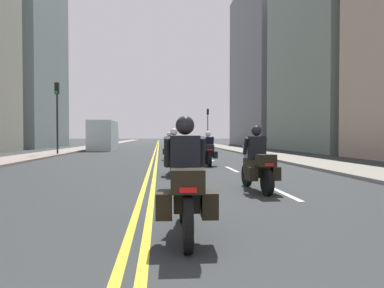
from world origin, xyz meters
name	(u,v)px	position (x,y,z in m)	size (l,w,h in m)	color
ground_plane	(157,146)	(0.00, 48.00, 0.00)	(264.00, 264.00, 0.00)	#2C3031
sidewalk_left	(99,146)	(-7.80, 48.00, 0.06)	(2.63, 144.00, 0.12)	gray
sidewalk_right	(214,145)	(7.80, 48.00, 0.06)	(2.63, 144.00, 0.12)	gray
centreline_yellow_inner	(157,146)	(-0.12, 48.00, 0.00)	(0.12, 132.00, 0.01)	yellow
centreline_yellow_outer	(158,146)	(0.12, 48.00, 0.00)	(0.12, 132.00, 0.01)	yellow
lane_dashes_white	(195,152)	(3.24, 29.00, 0.00)	(0.14, 56.40, 0.01)	silver
building_right_1	(332,55)	(16.06, 30.80, 8.82)	(7.71, 14.66, 17.63)	gray
building_left_2	(24,33)	(-15.63, 43.17, 13.55)	(6.85, 13.55, 27.10)	gray
building_right_2	(263,64)	(15.27, 49.65, 11.71)	(6.14, 18.82, 23.42)	gray
motorcycle_0	(185,187)	(0.64, 4.47, 0.68)	(0.77, 2.16, 1.64)	black
motorcycle_1	(258,165)	(2.71, 8.23, 0.65)	(0.78, 2.15, 1.63)	black
motorcycle_2	(174,156)	(0.81, 12.13, 0.66)	(0.78, 2.25, 1.65)	black
motorcycle_3	(208,151)	(2.54, 15.91, 0.65)	(0.77, 2.23, 1.59)	black
motorcycle_4	(169,149)	(0.85, 20.02, 0.64)	(0.76, 2.08, 1.60)	black
traffic_light_near	(57,106)	(-6.89, 25.31, 3.49)	(0.28, 0.38, 5.12)	black
traffic_light_far	(208,120)	(6.89, 47.69, 3.50)	(0.28, 0.38, 5.09)	black
parked_truck	(104,137)	(-5.09, 34.58, 1.27)	(2.20, 6.50, 2.80)	silver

